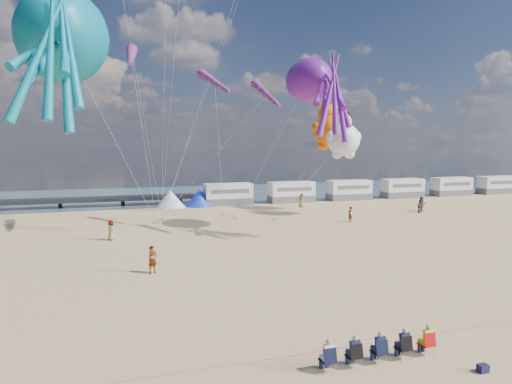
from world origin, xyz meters
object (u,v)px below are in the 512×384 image
at_px(beachgoer_5, 350,214).
at_px(kite_panda, 344,140).
at_px(sandbag_b, 235,219).
at_px(windsock_left, 131,56).
at_px(motorhome_0, 228,194).
at_px(beachgoer_4, 422,204).
at_px(motorhome_2, 349,190).
at_px(beachgoer_6, 111,230).
at_px(standing_person, 153,260).
at_px(sandbag_c, 276,220).
at_px(windsock_mid, 215,82).
at_px(tent_blue, 200,197).
at_px(spectator_row, 378,347).
at_px(sandbag_d, 224,214).
at_px(kite_octopus_teal, 63,37).
at_px(windsock_right, 267,95).
at_px(motorhome_1, 291,192).
at_px(kite_octopus_purple, 309,80).
at_px(tent_white, 170,199).
at_px(beachgoer_0, 301,200).
at_px(beachgoer_1, 420,207).
at_px(motorhome_4, 451,186).
at_px(sandbag_e, 162,219).
at_px(kite_teddy_orange, 330,131).
at_px(sandbag_a, 156,222).

relative_size(beachgoer_5, kite_panda, 0.26).
distance_m(sandbag_b, windsock_left, 20.29).
distance_m(motorhome_0, beachgoer_4, 25.53).
distance_m(motorhome_2, beachgoer_6, 39.84).
height_order(standing_person, sandbag_c, standing_person).
height_order(beachgoer_4, windsock_mid, windsock_mid).
height_order(tent_blue, kite_panda, kite_panda).
bearing_deg(motorhome_0, spectator_row, -97.43).
bearing_deg(sandbag_d, kite_octopus_teal, -144.59).
distance_m(sandbag_b, sandbag_c, 4.53).
height_order(kite_panda, windsock_right, windsock_right).
relative_size(motorhome_1, kite_octopus_purple, 0.63).
relative_size(motorhome_1, kite_panda, 1.02).
bearing_deg(tent_blue, kite_octopus_teal, -126.83).
bearing_deg(standing_person, motorhome_2, 13.24).
height_order(tent_white, beachgoer_0, tent_white).
xyz_separation_m(beachgoer_1, kite_octopus_teal, (-39.59, -5.48, 16.31)).
distance_m(motorhome_2, motorhome_4, 19.00).
bearing_deg(beachgoer_4, sandbag_e, 149.11).
distance_m(spectator_row, sandbag_d, 38.24).
xyz_separation_m(sandbag_b, windsock_left, (-11.08, -4.57, 16.37)).
xyz_separation_m(sandbag_b, sandbag_c, (4.09, -1.95, 0.00)).
bearing_deg(kite_octopus_purple, kite_teddy_orange, 67.26).
relative_size(motorhome_0, beachgoer_6, 3.65).
relative_size(tent_white, tent_blue, 1.00).
height_order(motorhome_4, standing_person, motorhome_4).
bearing_deg(sandbag_b, beachgoer_0, 32.10).
relative_size(beachgoer_5, sandbag_c, 3.40).
bearing_deg(sandbag_d, beachgoer_5, -37.82).
bearing_deg(sandbag_a, tent_white, 75.66).
height_order(sandbag_d, kite_teddy_orange, kite_teddy_orange).
xyz_separation_m(sandbag_a, windsock_left, (-2.37, -4.83, 16.37)).
relative_size(sandbag_b, kite_octopus_purple, 0.05).
bearing_deg(standing_person, kite_panda, 5.73).
distance_m(tent_blue, beachgoer_6, 22.76).
distance_m(sandbag_b, kite_octopus_teal, 24.95).
bearing_deg(tent_white, sandbag_a, -104.34).
relative_size(tent_blue, beachgoer_0, 2.16).
bearing_deg(windsock_right, tent_blue, 85.95).
xyz_separation_m(beachgoer_6, sandbag_d, (12.98, 11.04, -0.79)).
xyz_separation_m(motorhome_0, windsock_left, (-13.46, -16.91, 14.98)).
height_order(beachgoer_5, kite_octopus_teal, kite_octopus_teal).
distance_m(kite_octopus_teal, kite_teddy_orange, 32.28).
bearing_deg(kite_teddy_orange, sandbag_d, 154.92).
height_order(standing_person, sandbag_e, standing_person).
distance_m(beachgoer_5, kite_octopus_teal, 32.53).
bearing_deg(sandbag_d, sandbag_c, -52.57).
xyz_separation_m(tent_white, beachgoer_0, (16.76, -5.36, -0.27)).
relative_size(standing_person, kite_panda, 0.28).
height_order(beachgoer_6, windsock_left, windsock_left).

